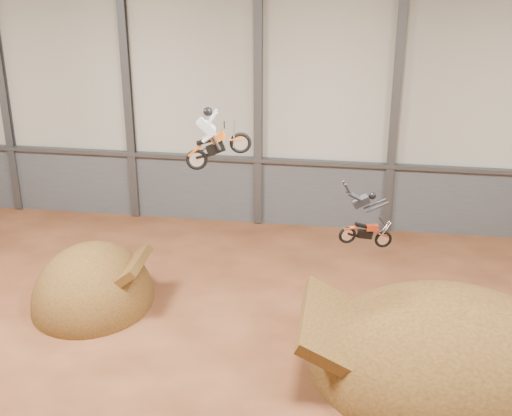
# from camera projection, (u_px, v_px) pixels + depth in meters

# --- Properties ---
(floor) EXTENTS (40.00, 40.00, 0.00)m
(floor) POSITION_uv_depth(u_px,v_px,m) (295.00, 410.00, 23.86)
(floor) COLOR #532816
(floor) RESTS_ON ground
(back_wall) EXTENTS (40.00, 0.10, 14.00)m
(back_wall) POSITION_uv_depth(u_px,v_px,m) (326.00, 95.00, 34.71)
(back_wall) COLOR beige
(back_wall) RESTS_ON ground
(lower_band_back) EXTENTS (39.80, 0.18, 3.50)m
(lower_band_back) POSITION_uv_depth(u_px,v_px,m) (322.00, 195.00, 36.70)
(lower_band_back) COLOR #4D4F54
(lower_band_back) RESTS_ON ground
(steel_rail) EXTENTS (39.80, 0.35, 0.20)m
(steel_rail) POSITION_uv_depth(u_px,v_px,m) (323.00, 163.00, 35.85)
(steel_rail) COLOR #47494F
(steel_rail) RESTS_ON lower_band_back
(steel_column_0) EXTENTS (0.40, 0.36, 13.90)m
(steel_column_0) POSITION_uv_depth(u_px,v_px,m) (2.00, 84.00, 36.71)
(steel_column_0) COLOR #47494F
(steel_column_0) RESTS_ON ground
(steel_column_1) EXTENTS (0.40, 0.36, 13.90)m
(steel_column_1) POSITION_uv_depth(u_px,v_px,m) (127.00, 88.00, 35.84)
(steel_column_1) COLOR #47494F
(steel_column_1) RESTS_ON ground
(steel_column_2) EXTENTS (0.40, 0.36, 13.90)m
(steel_column_2) POSITION_uv_depth(u_px,v_px,m) (258.00, 93.00, 34.97)
(steel_column_2) COLOR #47494F
(steel_column_2) RESTS_ON ground
(steel_column_3) EXTENTS (0.40, 0.36, 13.90)m
(steel_column_3) POSITION_uv_depth(u_px,v_px,m) (396.00, 98.00, 34.10)
(steel_column_3) COLOR #47494F
(steel_column_3) RESTS_ON ground
(takeoff_ramp) EXTENTS (5.06, 5.84, 5.06)m
(takeoff_ramp) POSITION_uv_depth(u_px,v_px,m) (94.00, 302.00, 30.29)
(takeoff_ramp) COLOR #412910
(takeoff_ramp) RESTS_ON ground
(landing_ramp) EXTENTS (9.94, 8.80, 5.74)m
(landing_ramp) POSITION_uv_depth(u_px,v_px,m) (446.00, 371.00, 25.84)
(landing_ramp) COLOR #412910
(landing_ramp) RESTS_ON ground
(fmx_rider_a) EXTENTS (3.14, 1.48, 2.88)m
(fmx_rider_a) POSITION_uv_depth(u_px,v_px,m) (222.00, 131.00, 24.73)
(fmx_rider_a) COLOR orange
(fmx_rider_b) EXTENTS (2.98, 1.52, 2.62)m
(fmx_rider_b) POSITION_uv_depth(u_px,v_px,m) (365.00, 216.00, 23.93)
(fmx_rider_b) COLOR red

